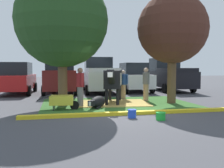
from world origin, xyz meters
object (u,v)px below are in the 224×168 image
person_handler (123,84)px  pickup_truck_black (168,75)px  sedan_red (17,79)px  suv_dark_grey (60,74)px  pickup_truck_maroon (100,76)px  bucket_green (161,116)px  person_visitor_far (80,86)px  cow_holstein (113,79)px  bucket_blue (132,113)px  person_visitor_near (146,83)px  calf_lying (98,102)px  wheelbarrow (62,100)px  shade_tree_right (172,29)px  hatchback_white (133,78)px  shade_tree_left (62,21)px

person_handler → pickup_truck_black: size_ratio=0.28×
sedan_red → suv_dark_grey: size_ratio=0.96×
pickup_truck_maroon → pickup_truck_black: bearing=1.8°
bucket_green → sedan_red: 11.11m
person_visitor_far → pickup_truck_maroon: pickup_truck_maroon is taller
cow_holstein → pickup_truck_maroon: bearing=87.2°
bucket_blue → person_visitor_near: bearing=63.7°
person_visitor_near → pickup_truck_maroon: size_ratio=0.31×
cow_holstein → calf_lying: size_ratio=2.43×
bucket_green → wheelbarrow: bearing=139.6°
shade_tree_right → bucket_blue: 5.19m
calf_lying → pickup_truck_black: pickup_truck_black is taller
wheelbarrow → bucket_blue: 3.04m
bucket_blue → shade_tree_right: bearing=45.5°
hatchback_white → pickup_truck_black: (2.76, 0.20, 0.13)m
person_visitor_near → person_visitor_far: (-3.36, -1.05, -0.00)m
hatchback_white → cow_holstein: bearing=-116.0°
person_visitor_far → calf_lying: bearing=-34.3°
shade_tree_left → person_handler: bearing=26.7°
shade_tree_right → bucket_green: size_ratio=15.76×
person_visitor_far → sedan_red: 7.08m
pickup_truck_maroon → hatchback_white: 2.43m
sedan_red → suv_dark_grey: (2.71, -0.24, 0.29)m
bucket_green → sedan_red: size_ratio=0.07×
calf_lying → pickup_truck_maroon: bearing=79.8°
wheelbarrow → sedan_red: (-2.71, 6.89, 0.60)m
shade_tree_right → person_visitor_far: 4.98m
shade_tree_right → calf_lying: 4.86m
cow_holstein → pickup_truck_black: pickup_truck_black is taller
pickup_truck_black → hatchback_white: bearing=-175.9°
cow_holstein → bucket_blue: bearing=-92.2°
cow_holstein → sedan_red: 7.51m
hatchback_white → pickup_truck_black: 2.77m
hatchback_white → pickup_truck_maroon: bearing=179.1°
shade_tree_left → person_visitor_near: bearing=10.2°
person_visitor_near → person_visitor_far: 3.52m
wheelbarrow → hatchback_white: size_ratio=0.36×
pickup_truck_black → pickup_truck_maroon: bearing=-178.2°
wheelbarrow → pickup_truck_maroon: bearing=69.1°
sedan_red → person_handler: bearing=-35.9°
bucket_green → hatchback_white: (2.03, 9.46, 0.85)m
calf_lying → wheelbarrow: (-1.45, -0.28, 0.15)m
suv_dark_grey → wheelbarrow: bearing=-90.0°
shade_tree_right → hatchback_white: size_ratio=1.14×
calf_lying → person_handler: bearing=53.6°
shade_tree_left → cow_holstein: bearing=7.9°
calf_lying → bucket_green: bearing=-60.9°
hatchback_white → bucket_blue: bearing=-107.6°
calf_lying → person_visitor_far: person_visitor_far is taller
calf_lying → pickup_truck_maroon: pickup_truck_maroon is taller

